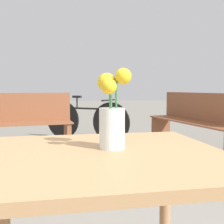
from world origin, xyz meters
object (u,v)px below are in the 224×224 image
(table_front, at_px, (99,185))
(flower_vase, at_px, (112,117))
(bench_middle, at_px, (5,122))
(bench_far, at_px, (196,119))
(bicycle, at_px, (86,120))

(table_front, height_order, flower_vase, flower_vase)
(bench_middle, height_order, bench_far, same)
(flower_vase, bearing_deg, bench_far, 58.61)
(table_front, bearing_deg, flower_vase, 46.49)
(table_front, relative_size, bench_far, 0.45)
(flower_vase, bearing_deg, table_front, -133.51)
(bench_far, relative_size, bicycle, 1.35)
(table_front, bearing_deg, bench_far, 58.32)
(bench_middle, bearing_deg, bicycle, 40.65)
(bicycle, bearing_deg, bench_far, -39.46)
(table_front, distance_m, flower_vase, 0.23)
(table_front, xyz_separation_m, flower_vase, (0.05, 0.06, 0.22))
(bench_middle, distance_m, bicycle, 1.53)
(table_front, xyz_separation_m, bicycle, (0.27, 4.03, -0.24))
(table_front, relative_size, bench_middle, 0.47)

